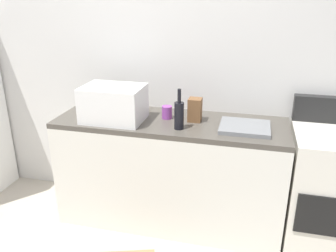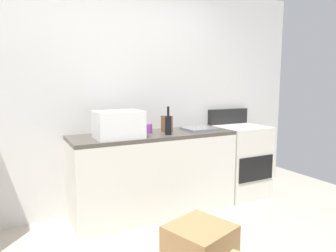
{
  "view_description": "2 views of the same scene",
  "coord_description": "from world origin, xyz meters",
  "px_view_note": "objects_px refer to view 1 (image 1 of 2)",
  "views": [
    {
      "loc": [
        0.9,
        -1.28,
        1.84
      ],
      "look_at": [
        0.31,
        1.07,
        0.9
      ],
      "focal_mm": 37.39,
      "sensor_mm": 36.0,
      "label": 1
    },
    {
      "loc": [
        -1.08,
        -1.81,
        1.44
      ],
      "look_at": [
        0.47,
        1.18,
        0.97
      ],
      "focal_mm": 32.86,
      "sensor_mm": 36.0,
      "label": 2
    }
  ],
  "objects_px": {
    "wine_bottle": "(179,115)",
    "knife_block": "(195,110)",
    "stove_oven": "(329,188)",
    "microwave": "(114,104)",
    "coffee_mug": "(167,112)"
  },
  "relations": [
    {
      "from": "wine_bottle",
      "to": "knife_block",
      "type": "height_order",
      "value": "wine_bottle"
    },
    {
      "from": "stove_oven",
      "to": "knife_block",
      "type": "relative_size",
      "value": 6.11
    },
    {
      "from": "stove_oven",
      "to": "microwave",
      "type": "distance_m",
      "value": 1.75
    },
    {
      "from": "coffee_mug",
      "to": "knife_block",
      "type": "relative_size",
      "value": 0.56
    },
    {
      "from": "wine_bottle",
      "to": "stove_oven",
      "type": "bearing_deg",
      "value": 8.15
    },
    {
      "from": "stove_oven",
      "to": "coffee_mug",
      "type": "bearing_deg",
      "value": 178.3
    },
    {
      "from": "coffee_mug",
      "to": "knife_block",
      "type": "bearing_deg",
      "value": -1.03
    },
    {
      "from": "microwave",
      "to": "coffee_mug",
      "type": "distance_m",
      "value": 0.42
    },
    {
      "from": "microwave",
      "to": "knife_block",
      "type": "relative_size",
      "value": 2.56
    },
    {
      "from": "coffee_mug",
      "to": "knife_block",
      "type": "xyz_separation_m",
      "value": [
        0.22,
        -0.0,
        0.04
      ]
    },
    {
      "from": "microwave",
      "to": "wine_bottle",
      "type": "bearing_deg",
      "value": -6.36
    },
    {
      "from": "wine_bottle",
      "to": "knife_block",
      "type": "relative_size",
      "value": 1.67
    },
    {
      "from": "stove_oven",
      "to": "coffee_mug",
      "type": "xyz_separation_m",
      "value": [
        -1.26,
        0.04,
        0.48
      ]
    },
    {
      "from": "knife_block",
      "to": "microwave",
      "type": "bearing_deg",
      "value": -167.54
    },
    {
      "from": "microwave",
      "to": "knife_block",
      "type": "height_order",
      "value": "microwave"
    }
  ]
}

